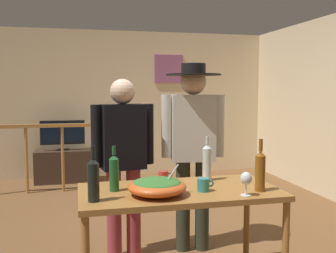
{
  "coord_description": "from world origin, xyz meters",
  "views": [
    {
      "loc": [
        -0.96,
        -3.75,
        1.51
      ],
      "look_at": [
        -0.25,
        -0.7,
        1.21
      ],
      "focal_mm": 41.8,
      "sensor_mm": 36.0,
      "label": 1
    }
  ],
  "objects_px": {
    "tv_console": "(64,166)",
    "flat_screen_tv": "(63,133)",
    "person_standing_left": "(123,154)",
    "person_standing_right": "(193,139)",
    "salad_bowl": "(157,186)",
    "wine_bottle_amber": "(260,170)",
    "stair_railing": "(90,148)",
    "wine_glass": "(246,179)",
    "mug_red": "(163,176)",
    "serving_table": "(179,200)",
    "wine_bottle_green": "(114,172)",
    "wine_bottle_clear": "(207,162)",
    "wine_bottle_dark": "(93,179)",
    "mug_teal": "(203,185)",
    "framed_picture": "(169,69)"
  },
  "relations": [
    {
      "from": "wine_bottle_clear",
      "to": "mug_red",
      "type": "xyz_separation_m",
      "value": [
        -0.34,
        0.05,
        -0.11
      ]
    },
    {
      "from": "tv_console",
      "to": "mug_red",
      "type": "xyz_separation_m",
      "value": [
        0.88,
        -3.54,
        0.56
      ]
    },
    {
      "from": "wine_glass",
      "to": "wine_bottle_green",
      "type": "relative_size",
      "value": 0.51
    },
    {
      "from": "salad_bowl",
      "to": "wine_bottle_amber",
      "type": "distance_m",
      "value": 0.74
    },
    {
      "from": "tv_console",
      "to": "stair_railing",
      "type": "bearing_deg",
      "value": -57.13
    },
    {
      "from": "framed_picture",
      "to": "stair_railing",
      "type": "xyz_separation_m",
      "value": [
        -1.42,
        -0.92,
        -1.23
      ]
    },
    {
      "from": "salad_bowl",
      "to": "wine_bottle_clear",
      "type": "relative_size",
      "value": 1.15
    },
    {
      "from": "stair_railing",
      "to": "wine_glass",
      "type": "distance_m",
      "value": 3.59
    },
    {
      "from": "tv_console",
      "to": "flat_screen_tv",
      "type": "bearing_deg",
      "value": -90.0
    },
    {
      "from": "tv_console",
      "to": "wine_bottle_clear",
      "type": "relative_size",
      "value": 2.56
    },
    {
      "from": "flat_screen_tv",
      "to": "mug_red",
      "type": "bearing_deg",
      "value": -75.87
    },
    {
      "from": "wine_glass",
      "to": "mug_red",
      "type": "bearing_deg",
      "value": 129.98
    },
    {
      "from": "salad_bowl",
      "to": "wine_bottle_amber",
      "type": "height_order",
      "value": "wine_bottle_amber"
    },
    {
      "from": "wine_bottle_amber",
      "to": "mug_teal",
      "type": "distance_m",
      "value": 0.42
    },
    {
      "from": "person_standing_left",
      "to": "wine_bottle_amber",
      "type": "bearing_deg",
      "value": 125.81
    },
    {
      "from": "serving_table",
      "to": "stair_railing",
      "type": "bearing_deg",
      "value": 99.58
    },
    {
      "from": "flat_screen_tv",
      "to": "wine_bottle_amber",
      "type": "height_order",
      "value": "wine_bottle_amber"
    },
    {
      "from": "salad_bowl",
      "to": "mug_red",
      "type": "bearing_deg",
      "value": 71.24
    },
    {
      "from": "stair_railing",
      "to": "wine_glass",
      "type": "height_order",
      "value": "stair_railing"
    },
    {
      "from": "wine_bottle_green",
      "to": "flat_screen_tv",
      "type": "bearing_deg",
      "value": 97.31
    },
    {
      "from": "person_standing_left",
      "to": "person_standing_right",
      "type": "xyz_separation_m",
      "value": [
        0.64,
        0.0,
        0.11
      ]
    },
    {
      "from": "stair_railing",
      "to": "serving_table",
      "type": "relative_size",
      "value": 1.46
    },
    {
      "from": "wine_bottle_dark",
      "to": "person_standing_right",
      "type": "height_order",
      "value": "person_standing_right"
    },
    {
      "from": "tv_console",
      "to": "wine_glass",
      "type": "xyz_separation_m",
      "value": [
        1.34,
        -4.08,
        0.63
      ]
    },
    {
      "from": "mug_red",
      "to": "wine_glass",
      "type": "bearing_deg",
      "value": -50.02
    },
    {
      "from": "framed_picture",
      "to": "serving_table",
      "type": "relative_size",
      "value": 0.35
    },
    {
      "from": "person_standing_left",
      "to": "person_standing_right",
      "type": "relative_size",
      "value": 0.92
    },
    {
      "from": "stair_railing",
      "to": "mug_teal",
      "type": "xyz_separation_m",
      "value": [
        0.69,
        -3.28,
        0.2
      ]
    },
    {
      "from": "tv_console",
      "to": "salad_bowl",
      "type": "bearing_deg",
      "value": -79.14
    },
    {
      "from": "wine_bottle_dark",
      "to": "mug_teal",
      "type": "height_order",
      "value": "wine_bottle_dark"
    },
    {
      "from": "person_standing_left",
      "to": "mug_red",
      "type": "bearing_deg",
      "value": 112.0
    },
    {
      "from": "serving_table",
      "to": "wine_bottle_amber",
      "type": "xyz_separation_m",
      "value": [
        0.55,
        -0.18,
        0.23
      ]
    },
    {
      "from": "person_standing_left",
      "to": "mug_teal",
      "type": "bearing_deg",
      "value": 112.16
    },
    {
      "from": "framed_picture",
      "to": "wine_bottle_amber",
      "type": "height_order",
      "value": "framed_picture"
    },
    {
      "from": "tv_console",
      "to": "salad_bowl",
      "type": "xyz_separation_m",
      "value": [
        0.75,
        -3.93,
        0.59
      ]
    },
    {
      "from": "serving_table",
      "to": "mug_red",
      "type": "xyz_separation_m",
      "value": [
        -0.06,
        0.27,
        0.12
      ]
    },
    {
      "from": "wine_bottle_amber",
      "to": "person_standing_left",
      "type": "distance_m",
      "value": 1.26
    },
    {
      "from": "wine_bottle_dark",
      "to": "serving_table",
      "type": "bearing_deg",
      "value": 15.58
    },
    {
      "from": "wine_glass",
      "to": "stair_railing",
      "type": "bearing_deg",
      "value": 105.11
    },
    {
      "from": "tv_console",
      "to": "person_standing_right",
      "type": "relative_size",
      "value": 0.52
    },
    {
      "from": "salad_bowl",
      "to": "person_standing_left",
      "type": "distance_m",
      "value": 0.86
    },
    {
      "from": "person_standing_left",
      "to": "wine_bottle_dark",
      "type": "bearing_deg",
      "value": 63.85
    },
    {
      "from": "serving_table",
      "to": "person_standing_right",
      "type": "relative_size",
      "value": 0.83
    },
    {
      "from": "wine_bottle_amber",
      "to": "wine_bottle_dark",
      "type": "relative_size",
      "value": 1.03
    },
    {
      "from": "mug_teal",
      "to": "flat_screen_tv",
      "type": "bearing_deg",
      "value": 105.79
    },
    {
      "from": "flat_screen_tv",
      "to": "wine_bottle_dark",
      "type": "relative_size",
      "value": 1.9
    },
    {
      "from": "framed_picture",
      "to": "flat_screen_tv",
      "type": "distance_m",
      "value": 2.14
    },
    {
      "from": "salad_bowl",
      "to": "wine_bottle_clear",
      "type": "height_order",
      "value": "wine_bottle_clear"
    },
    {
      "from": "stair_railing",
      "to": "wine_bottle_clear",
      "type": "relative_size",
      "value": 5.98
    },
    {
      "from": "serving_table",
      "to": "wine_bottle_dark",
      "type": "relative_size",
      "value": 3.95
    }
  ]
}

